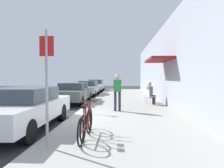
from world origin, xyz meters
TOP-DOWN VIEW (x-y plane):
  - ground_plane at (0.00, 0.00)m, footprint 60.00×60.00m
  - sidewalk_slab at (2.25, 2.00)m, footprint 4.50×32.00m
  - building_facade at (4.64, 2.00)m, footprint 1.40×32.00m
  - parked_car_0 at (-1.10, -1.86)m, footprint 1.80×4.40m
  - parked_car_1 at (-1.10, 4.52)m, footprint 1.80×4.40m
  - parked_car_2 at (-1.10, 10.16)m, footprint 1.80×4.40m
  - parked_car_3 at (-1.10, 15.67)m, footprint 1.80×4.40m
  - parking_meter at (0.45, 0.51)m, footprint 0.12×0.10m
  - street_sign at (0.40, -3.78)m, footprint 0.32×0.06m
  - bicycle_0 at (1.13, -3.17)m, footprint 0.46×1.71m
  - bicycle_1 at (1.12, -2.86)m, footprint 0.46×1.71m
  - cafe_chair_0 at (3.65, 3.27)m, footprint 0.55×0.55m
  - seated_patron_0 at (3.71, 3.28)m, footprint 0.50×0.46m
  - cafe_chair_1 at (3.65, 4.21)m, footprint 0.54×0.54m
  - pedestrian_standing at (1.85, 1.03)m, footprint 0.36×0.22m

SIDE VIEW (x-z plane):
  - ground_plane at x=0.00m, z-range 0.00..0.00m
  - sidewalk_slab at x=2.25m, z-range 0.00..0.12m
  - bicycle_0 at x=1.13m, z-range 0.03..0.93m
  - bicycle_1 at x=1.12m, z-range 0.03..0.93m
  - cafe_chair_0 at x=3.65m, z-range 0.19..1.06m
  - cafe_chair_1 at x=3.65m, z-range 0.19..1.06m
  - parked_car_1 at x=-1.10m, z-range 0.04..1.37m
  - parked_car_2 at x=-1.10m, z-range 0.03..1.38m
  - parked_car_0 at x=-1.10m, z-range 0.03..1.38m
  - parked_car_3 at x=-1.10m, z-range 0.02..1.43m
  - seated_patron_0 at x=3.71m, z-range 0.17..1.46m
  - parking_meter at x=0.45m, z-range 0.23..1.55m
  - pedestrian_standing at x=1.85m, z-range 0.27..1.97m
  - street_sign at x=0.40m, z-range 0.34..2.94m
  - building_facade at x=4.64m, z-range 0.00..4.79m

